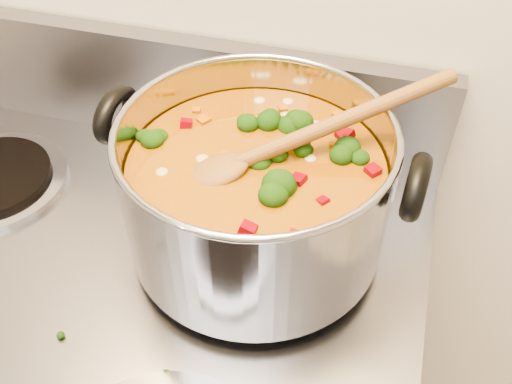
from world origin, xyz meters
TOP-DOWN VIEW (x-y plane):
  - stockpot at (0.21, 1.31)m, footprint 0.35×0.29m
  - wooden_spoon at (0.23, 1.32)m, footprint 0.27×0.19m
  - cooktop_crumbs at (0.30, 1.34)m, footprint 0.34×0.25m

SIDE VIEW (x-z plane):
  - cooktop_crumbs at x=0.30m, z-range 0.92..0.93m
  - stockpot at x=0.21m, z-range 0.92..1.10m
  - wooden_spoon at x=0.23m, z-range 1.02..1.12m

